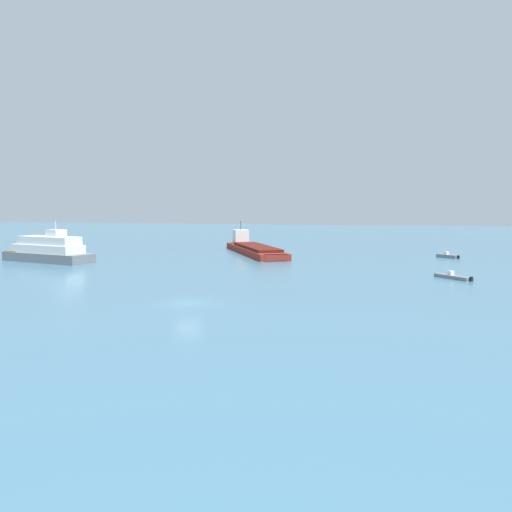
{
  "coord_description": "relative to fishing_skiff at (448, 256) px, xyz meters",
  "views": [
    {
      "loc": [
        17.69,
        -45.32,
        8.91
      ],
      "look_at": [
        -1.87,
        33.38,
        1.2
      ],
      "focal_mm": 37.42,
      "sensor_mm": 36.0,
      "label": 1
    }
  ],
  "objects": [
    {
      "name": "ground_plane",
      "position": [
        -27.68,
        -50.47,
        -0.3
      ],
      "size": [
        400.0,
        400.0,
        0.0
      ],
      "primitive_type": "plane",
      "color": "teal"
    },
    {
      "name": "small_motorboat",
      "position": [
        -2.14,
        -27.44,
        -0.07
      ],
      "size": [
        4.28,
        4.66,
        0.91
      ],
      "color": "slate",
      "rests_on": "ground"
    },
    {
      "name": "fishing_skiff",
      "position": [
        0.0,
        0.0,
        0.0
      ],
      "size": [
        3.7,
        3.46,
        1.04
      ],
      "color": "slate",
      "rests_on": "ground"
    },
    {
      "name": "white_riverboat",
      "position": [
        -62.33,
        -22.03,
        1.47
      ],
      "size": [
        16.79,
        8.74,
        6.54
      ],
      "color": "slate",
      "rests_on": "ground"
    },
    {
      "name": "cargo_barge",
      "position": [
        -34.34,
        0.37,
        0.61
      ],
      "size": [
        17.98,
        27.9,
        5.7
      ],
      "color": "maroon",
      "rests_on": "ground"
    }
  ]
}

